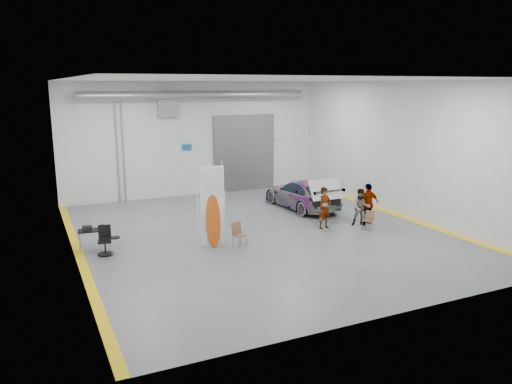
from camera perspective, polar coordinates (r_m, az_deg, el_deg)
name	(u,v)px	position (r m, az deg, el deg)	size (l,w,h in m)	color
ground	(260,233)	(20.01, 0.47, -4.72)	(16.00, 16.00, 0.00)	slate
room_shell	(243,126)	(21.34, -1.51, 7.50)	(14.02, 16.18, 6.01)	silver
sedan_car	(302,194)	(23.99, 5.24, -0.24)	(1.91, 4.68, 1.36)	silver
person_a	(325,208)	(20.65, 7.85, -1.81)	(0.63, 0.41, 1.73)	#875849
person_b	(361,207)	(21.31, 11.92, -1.73)	(0.77, 0.59, 1.58)	slate
person_c	(368,204)	(21.62, 12.70, -1.32)	(1.02, 0.42, 1.76)	#A15B35
surfboard_display	(213,213)	(18.04, -4.89, -2.39)	(0.90, 0.30, 3.18)	white
folding_chair_near	(239,239)	(18.31, -1.90, -5.44)	(0.51, 0.53, 0.88)	brown
folding_chair_far	(367,224)	(20.85, 12.61, -3.62)	(0.48, 0.60, 0.78)	brown
shop_stool	(116,246)	(18.06, -15.73, -5.97)	(0.34, 0.34, 0.66)	black
work_table	(92,230)	(18.89, -18.20, -4.13)	(1.18, 0.68, 0.92)	gray
office_chair	(105,242)	(18.21, -16.91, -5.51)	(0.54, 0.55, 1.02)	black
trunk_lid	(326,188)	(22.11, 7.99, 0.47)	(1.58, 0.96, 0.04)	silver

